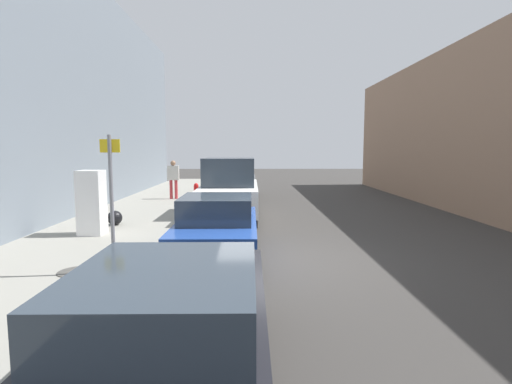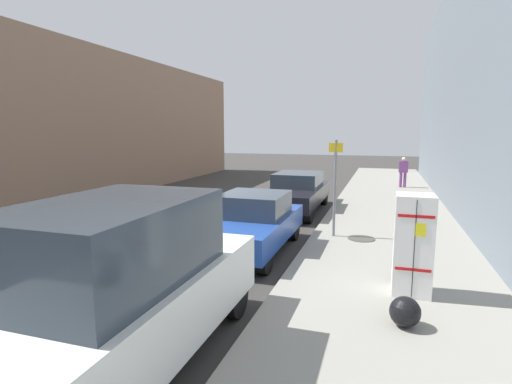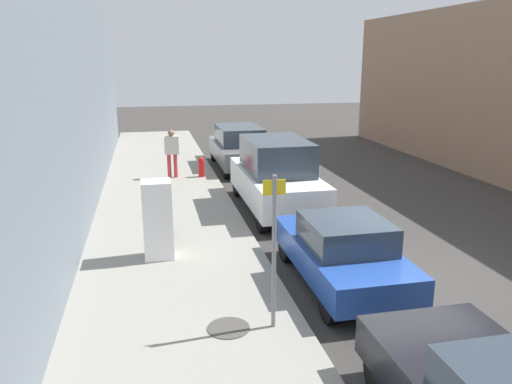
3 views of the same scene
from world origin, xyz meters
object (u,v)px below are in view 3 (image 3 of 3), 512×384
(street_sign_post, at_px, (274,245))
(parked_suv_gray, at_px, (239,147))
(fire_hydrant, at_px, (201,167))
(trash_bag, at_px, (164,228))
(discarded_refrigerator, at_px, (158,220))
(pedestrian_standing_near, at_px, (172,150))
(parked_van_white, at_px, (276,176))
(parked_hatchback_blue, at_px, (342,251))

(street_sign_post, xyz_separation_m, parked_suv_gray, (1.79, 12.86, -0.69))
(street_sign_post, xyz_separation_m, fire_hydrant, (0.02, 11.01, -1.06))
(trash_bag, bearing_deg, discarded_refrigerator, -96.51)
(fire_hydrant, relative_size, pedestrian_standing_near, 0.42)
(fire_hydrant, relative_size, parked_van_white, 0.15)
(parked_hatchback_blue, bearing_deg, parked_suv_gray, 90.00)
(parked_hatchback_blue, height_order, parked_van_white, parked_van_white)
(discarded_refrigerator, bearing_deg, parked_hatchback_blue, -28.25)
(street_sign_post, relative_size, fire_hydrant, 3.46)
(street_sign_post, xyz_separation_m, parked_hatchback_blue, (1.79, 1.53, -0.86))
(street_sign_post, distance_m, fire_hydrant, 11.06)
(pedestrian_standing_near, bearing_deg, discarded_refrigerator, 157.17)
(fire_hydrant, distance_m, pedestrian_standing_near, 1.25)
(street_sign_post, bearing_deg, parked_hatchback_blue, 40.44)
(discarded_refrigerator, xyz_separation_m, street_sign_post, (1.75, -3.43, 0.57))
(fire_hydrant, xyz_separation_m, parked_van_white, (1.77, -4.23, 0.54))
(parked_suv_gray, bearing_deg, parked_hatchback_blue, -90.00)
(pedestrian_standing_near, relative_size, parked_van_white, 0.37)
(parked_suv_gray, bearing_deg, discarded_refrigerator, -110.59)
(trash_bag, bearing_deg, parked_suv_gray, 67.29)
(parked_hatchback_blue, relative_size, parked_suv_gray, 0.83)
(discarded_refrigerator, xyz_separation_m, fire_hydrant, (1.77, 7.57, -0.49))
(fire_hydrant, bearing_deg, discarded_refrigerator, -103.16)
(fire_hydrant, xyz_separation_m, parked_suv_gray, (1.77, 1.86, 0.36))
(discarded_refrigerator, relative_size, pedestrian_standing_near, 0.98)
(discarded_refrigerator, height_order, parked_hatchback_blue, discarded_refrigerator)
(trash_bag, xyz_separation_m, pedestrian_standing_near, (0.56, 6.37, 0.82))
(discarded_refrigerator, bearing_deg, trash_bag, 83.49)
(street_sign_post, height_order, parked_hatchback_blue, street_sign_post)
(fire_hydrant, height_order, pedestrian_standing_near, pedestrian_standing_near)
(street_sign_post, distance_m, parked_suv_gray, 13.01)
(fire_hydrant, bearing_deg, street_sign_post, -90.11)
(discarded_refrigerator, height_order, street_sign_post, street_sign_post)
(parked_hatchback_blue, xyz_separation_m, parked_van_white, (0.00, 5.25, 0.34))
(discarded_refrigerator, distance_m, trash_bag, 1.48)
(discarded_refrigerator, distance_m, parked_hatchback_blue, 4.03)
(fire_hydrant, height_order, parked_hatchback_blue, parked_hatchback_blue)
(pedestrian_standing_near, relative_size, parked_suv_gray, 0.38)
(fire_hydrant, distance_m, parked_suv_gray, 2.59)
(fire_hydrant, relative_size, parked_suv_gray, 0.16)
(parked_hatchback_blue, xyz_separation_m, parked_suv_gray, (0.00, 11.33, 0.17))
(trash_bag, distance_m, parked_suv_gray, 8.80)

